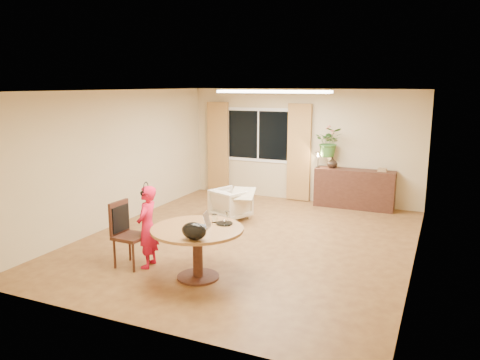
# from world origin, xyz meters

# --- Properties ---
(floor) EXTENTS (6.50, 6.50, 0.00)m
(floor) POSITION_xyz_m (0.00, 0.00, 0.00)
(floor) COLOR brown
(floor) RESTS_ON ground
(ceiling) EXTENTS (6.50, 6.50, 0.00)m
(ceiling) POSITION_xyz_m (0.00, 0.00, 2.60)
(ceiling) COLOR white
(ceiling) RESTS_ON wall_back
(wall_back) EXTENTS (5.50, 0.00, 5.50)m
(wall_back) POSITION_xyz_m (0.00, 3.25, 1.30)
(wall_back) COLOR tan
(wall_back) RESTS_ON floor
(wall_left) EXTENTS (0.00, 6.50, 6.50)m
(wall_left) POSITION_xyz_m (-2.75, 0.00, 1.30)
(wall_left) COLOR tan
(wall_left) RESTS_ON floor
(wall_right) EXTENTS (0.00, 6.50, 6.50)m
(wall_right) POSITION_xyz_m (2.75, 0.00, 1.30)
(wall_right) COLOR tan
(wall_right) RESTS_ON floor
(window) EXTENTS (1.70, 0.03, 1.30)m
(window) POSITION_xyz_m (-1.10, 3.23, 1.50)
(window) COLOR white
(window) RESTS_ON wall_back
(curtain_left) EXTENTS (0.55, 0.08, 2.25)m
(curtain_left) POSITION_xyz_m (-2.15, 3.15, 1.15)
(curtain_left) COLOR olive
(curtain_left) RESTS_ON wall_back
(curtain_right) EXTENTS (0.55, 0.08, 2.25)m
(curtain_right) POSITION_xyz_m (-0.05, 3.15, 1.15)
(curtain_right) COLOR olive
(curtain_right) RESTS_ON wall_back
(ceiling_panel) EXTENTS (2.20, 0.35, 0.05)m
(ceiling_panel) POSITION_xyz_m (0.00, 1.20, 2.57)
(ceiling_panel) COLOR white
(ceiling_panel) RESTS_ON ceiling
(dining_table) EXTENTS (1.30, 1.30, 0.74)m
(dining_table) POSITION_xyz_m (-0.01, -1.77, 0.58)
(dining_table) COLOR brown
(dining_table) RESTS_ON floor
(dining_chair) EXTENTS (0.49, 0.45, 0.99)m
(dining_chair) POSITION_xyz_m (-1.14, -1.79, 0.50)
(dining_chair) COLOR #321810
(dining_chair) RESTS_ON floor
(child) EXTENTS (0.50, 0.38, 1.24)m
(child) POSITION_xyz_m (-0.91, -1.69, 0.62)
(child) COLOR red
(child) RESTS_ON floor
(laptop) EXTENTS (0.40, 0.31, 0.23)m
(laptop) POSITION_xyz_m (-0.05, -1.74, 0.86)
(laptop) COLOR #B7B7BC
(laptop) RESTS_ON dining_table
(tumbler) EXTENTS (0.09, 0.09, 0.12)m
(tumbler) POSITION_xyz_m (0.09, -1.43, 0.80)
(tumbler) COLOR white
(tumbler) RESTS_ON dining_table
(wine_glass) EXTENTS (0.09, 0.09, 0.21)m
(wine_glass) POSITION_xyz_m (0.33, -1.51, 0.85)
(wine_glass) COLOR white
(wine_glass) RESTS_ON dining_table
(pot_lid) EXTENTS (0.30, 0.30, 0.04)m
(pot_lid) POSITION_xyz_m (0.25, -1.46, 0.76)
(pot_lid) COLOR white
(pot_lid) RESTS_ON dining_table
(handbag) EXTENTS (0.35, 0.21, 0.23)m
(handbag) POSITION_xyz_m (0.19, -2.23, 0.86)
(handbag) COLOR black
(handbag) RESTS_ON dining_table
(armchair) EXTENTS (0.88, 0.89, 0.63)m
(armchair) POSITION_xyz_m (-0.85, 1.12, 0.31)
(armchair) COLOR beige
(armchair) RESTS_ON floor
(throw) EXTENTS (0.56, 0.64, 0.03)m
(throw) POSITION_xyz_m (-0.56, 1.07, 0.64)
(throw) COLOR beige
(throw) RESTS_ON armchair
(sideboard) EXTENTS (1.73, 0.42, 0.86)m
(sideboard) POSITION_xyz_m (1.28, 3.01, 0.43)
(sideboard) COLOR #321810
(sideboard) RESTS_ON floor
(vase) EXTENTS (0.29, 0.29, 0.25)m
(vase) POSITION_xyz_m (0.77, 3.01, 0.99)
(vase) COLOR black
(vase) RESTS_ON sideboard
(bouquet) EXTENTS (0.69, 0.63, 0.66)m
(bouquet) POSITION_xyz_m (0.68, 3.01, 1.44)
(bouquet) COLOR #326626
(bouquet) RESTS_ON vase
(book_stack) EXTENTS (0.22, 0.19, 0.08)m
(book_stack) POSITION_xyz_m (1.85, 3.01, 0.90)
(book_stack) COLOR olive
(book_stack) RESTS_ON sideboard
(desk_lamp) EXTENTS (0.19, 0.19, 0.36)m
(desk_lamp) POSITION_xyz_m (0.46, 2.96, 1.05)
(desk_lamp) COLOR black
(desk_lamp) RESTS_ON sideboard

